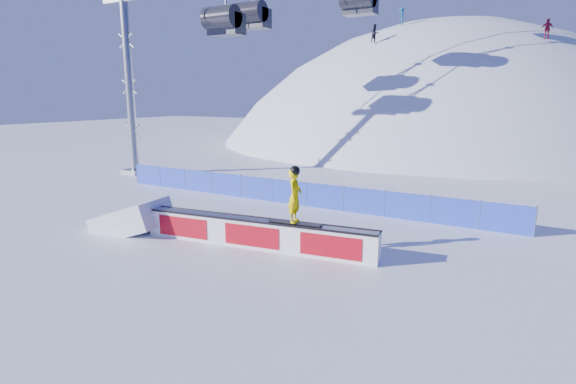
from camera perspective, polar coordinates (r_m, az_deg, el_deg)
The scene contains 7 objects.
ground at distance 19.19m, azimuth -6.67°, elevation -4.21°, with size 160.00×160.00×0.00m, color white.
snow_hill at distance 62.32m, azimuth 17.97°, elevation -10.58°, with size 64.00×64.00×64.00m.
safety_fence at distance 22.69m, azimuth 0.10°, elevation -0.02°, with size 22.05×0.05×1.30m.
rail_box at distance 16.24m, azimuth -4.19°, elevation -5.24°, with size 8.96×1.81×1.08m.
snow_ramp at distance 19.47m, azimuth -19.11°, elevation -4.58°, with size 2.83×1.89×1.06m, color white, non-canonical shape.
snowboarder at distance 15.23m, azimuth 0.88°, elevation -0.42°, with size 1.94×0.75×2.00m.
distant_skiers at distance 45.71m, azimuth 20.60°, elevation 18.51°, with size 18.82×6.97×7.44m.
Camera 1 is at (11.12, -14.70, 5.34)m, focal length 28.00 mm.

